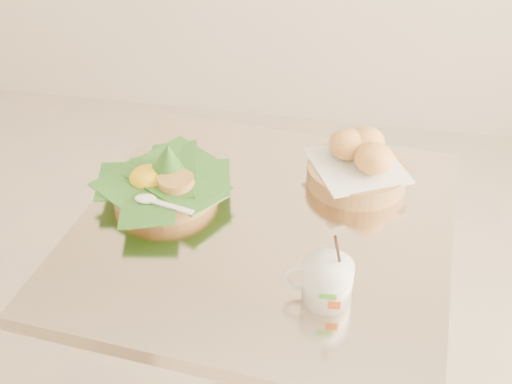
% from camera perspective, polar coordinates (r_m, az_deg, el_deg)
% --- Properties ---
extents(cafe_table, '(0.76, 0.76, 0.75)m').
position_cam_1_polar(cafe_table, '(1.38, 0.64, -10.02)').
color(cafe_table, gray).
rests_on(cafe_table, floor).
extents(rice_basket, '(0.26, 0.26, 0.13)m').
position_cam_1_polar(rice_basket, '(1.29, -8.18, 1.04)').
color(rice_basket, tan).
rests_on(rice_basket, cafe_table).
extents(bread_basket, '(0.24, 0.24, 0.11)m').
position_cam_1_polar(bread_basket, '(1.33, 9.10, 2.47)').
color(bread_basket, tan).
rests_on(bread_basket, cafe_table).
extents(coffee_mug, '(0.11, 0.09, 0.14)m').
position_cam_1_polar(coffee_mug, '(1.06, 6.26, -7.81)').
color(coffee_mug, white).
rests_on(coffee_mug, cafe_table).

